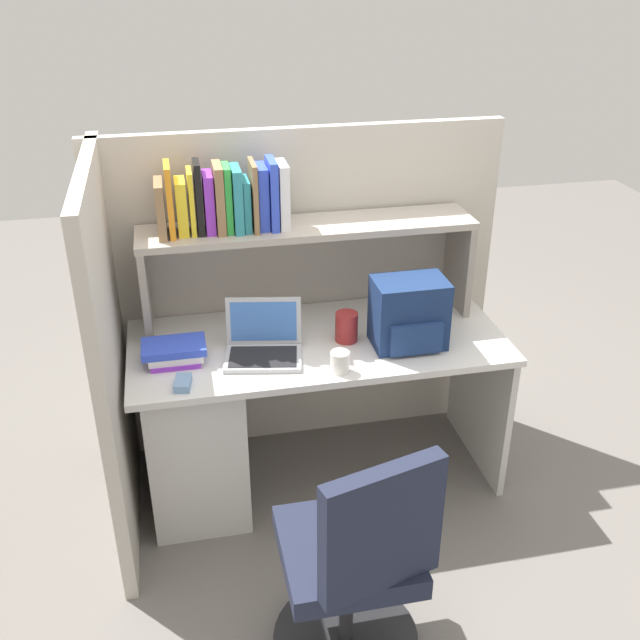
{
  "coord_description": "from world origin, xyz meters",
  "views": [
    {
      "loc": [
        -0.56,
        -2.71,
        2.27
      ],
      "look_at": [
        0.0,
        -0.05,
        0.85
      ],
      "focal_mm": 41.5,
      "sensor_mm": 36.0,
      "label": 1
    }
  ],
  "objects_px": {
    "backpack": "(409,314)",
    "paper_cup": "(340,362)",
    "computer_mouse": "(183,383)",
    "office_chair": "(355,574)",
    "snack_canister": "(346,327)",
    "laptop": "(263,344)"
  },
  "relations": [
    {
      "from": "laptop",
      "to": "backpack",
      "type": "bearing_deg",
      "value": -3.48
    },
    {
      "from": "backpack",
      "to": "paper_cup",
      "type": "xyz_separation_m",
      "value": [
        -0.33,
        -0.15,
        -0.1
      ]
    },
    {
      "from": "laptop",
      "to": "computer_mouse",
      "type": "height_order",
      "value": "laptop"
    },
    {
      "from": "computer_mouse",
      "to": "office_chair",
      "type": "relative_size",
      "value": 0.11
    },
    {
      "from": "computer_mouse",
      "to": "office_chair",
      "type": "bearing_deg",
      "value": -46.45
    },
    {
      "from": "laptop",
      "to": "snack_canister",
      "type": "bearing_deg",
      "value": 7.9
    },
    {
      "from": "snack_canister",
      "to": "backpack",
      "type": "bearing_deg",
      "value": -19.59
    },
    {
      "from": "paper_cup",
      "to": "office_chair",
      "type": "distance_m",
      "value": 0.82
    },
    {
      "from": "office_chair",
      "to": "paper_cup",
      "type": "bearing_deg",
      "value": -114.15
    },
    {
      "from": "paper_cup",
      "to": "office_chair",
      "type": "height_order",
      "value": "office_chair"
    },
    {
      "from": "backpack",
      "to": "computer_mouse",
      "type": "bearing_deg",
      "value": -171.58
    },
    {
      "from": "laptop",
      "to": "snack_canister",
      "type": "distance_m",
      "value": 0.37
    },
    {
      "from": "laptop",
      "to": "office_chair",
      "type": "distance_m",
      "value": 1.01
    },
    {
      "from": "computer_mouse",
      "to": "snack_canister",
      "type": "bearing_deg",
      "value": 27.36
    },
    {
      "from": "snack_canister",
      "to": "office_chair",
      "type": "relative_size",
      "value": 0.14
    },
    {
      "from": "backpack",
      "to": "office_chair",
      "type": "bearing_deg",
      "value": -116.82
    },
    {
      "from": "snack_canister",
      "to": "computer_mouse",
      "type": "bearing_deg",
      "value": -162.02
    },
    {
      "from": "snack_canister",
      "to": "paper_cup",
      "type": "bearing_deg",
      "value": -109.42
    },
    {
      "from": "laptop",
      "to": "office_chair",
      "type": "bearing_deg",
      "value": -79.83
    },
    {
      "from": "office_chair",
      "to": "backpack",
      "type": "bearing_deg",
      "value": -132.06
    },
    {
      "from": "laptop",
      "to": "backpack",
      "type": "relative_size",
      "value": 1.17
    },
    {
      "from": "backpack",
      "to": "computer_mouse",
      "type": "xyz_separation_m",
      "value": [
        -0.94,
        -0.14,
        -0.13
      ]
    }
  ]
}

